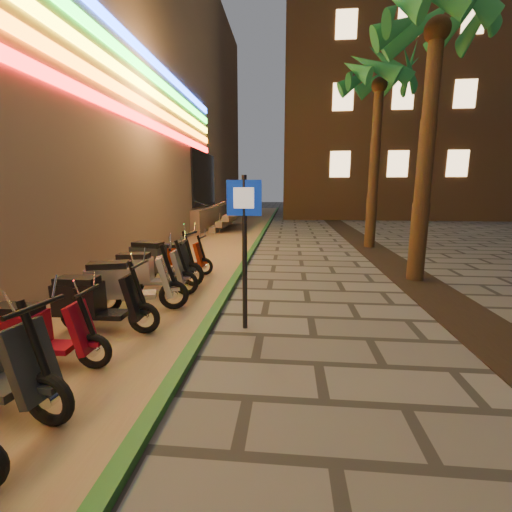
# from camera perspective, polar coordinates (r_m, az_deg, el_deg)

# --- Properties ---
(parking_strip) EXTENTS (3.40, 60.00, 0.01)m
(parking_strip) POSITION_cam_1_polar(r_m,az_deg,el_deg) (12.27, -8.86, 0.41)
(parking_strip) COLOR #8C7251
(parking_strip) RESTS_ON ground
(green_curb) EXTENTS (0.18, 60.00, 0.10)m
(green_curb) POSITION_cam_1_polar(r_m,az_deg,el_deg) (11.96, -0.95, 0.49)
(green_curb) COLOR #225C24
(green_curb) RESTS_ON ground
(planting_strip) EXTENTS (1.20, 40.00, 0.02)m
(planting_strip) POSITION_cam_1_polar(r_m,az_deg,el_deg) (7.74, 29.75, -7.24)
(planting_strip) COLOR black
(planting_strip) RESTS_ON ground
(apartment_block) EXTENTS (18.00, 16.06, 25.00)m
(apartment_block) POSITION_cam_1_polar(r_m,az_deg,el_deg) (36.24, 21.28, 26.81)
(apartment_block) COLOR brown
(apartment_block) RESTS_ON ground
(palm_c) EXTENTS (2.97, 3.02, 6.91)m
(palm_c) POSITION_cam_1_polar(r_m,az_deg,el_deg) (9.89, 28.00, 30.50)
(palm_c) COLOR #472D19
(palm_c) RESTS_ON ground
(palm_d) EXTENTS (2.97, 3.02, 7.16)m
(palm_d) POSITION_cam_1_polar(r_m,az_deg,el_deg) (14.53, 19.88, 25.20)
(palm_d) COLOR #472D19
(palm_d) RESTS_ON ground
(pedestrian_sign) EXTENTS (0.54, 0.10, 2.46)m
(pedestrian_sign) POSITION_cam_1_polar(r_m,az_deg,el_deg) (5.35, -1.95, 4.04)
(pedestrian_sign) COLOR black
(pedestrian_sign) RESTS_ON ground
(scooter_7) EXTENTS (1.52, 0.53, 1.07)m
(scooter_7) POSITION_cam_1_polar(r_m,az_deg,el_deg) (5.22, -32.68, -10.70)
(scooter_7) COLOR black
(scooter_7) RESTS_ON ground
(scooter_8) EXTENTS (1.66, 0.58, 1.17)m
(scooter_8) POSITION_cam_1_polar(r_m,az_deg,el_deg) (6.00, -25.32, -6.87)
(scooter_8) COLOR black
(scooter_8) RESTS_ON ground
(scooter_9) EXTENTS (1.77, 0.94, 1.26)m
(scooter_9) POSITION_cam_1_polar(r_m,az_deg,el_deg) (6.70, -20.91, -4.38)
(scooter_9) COLOR black
(scooter_9) RESTS_ON ground
(scooter_10) EXTENTS (1.72, 0.67, 1.20)m
(scooter_10) POSITION_cam_1_polar(r_m,az_deg,el_deg) (7.63, -17.68, -2.53)
(scooter_10) COLOR black
(scooter_10) RESTS_ON ground
(scooter_11) EXTENTS (1.86, 0.83, 1.31)m
(scooter_11) POSITION_cam_1_polar(r_m,az_deg,el_deg) (8.53, -15.87, -0.71)
(scooter_11) COLOR black
(scooter_11) RESTS_ON ground
(scooter_12) EXTENTS (1.51, 0.53, 1.07)m
(scooter_12) POSITION_cam_1_polar(r_m,az_deg,el_deg) (9.35, -12.86, -0.20)
(scooter_12) COLOR black
(scooter_12) RESTS_ON ground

